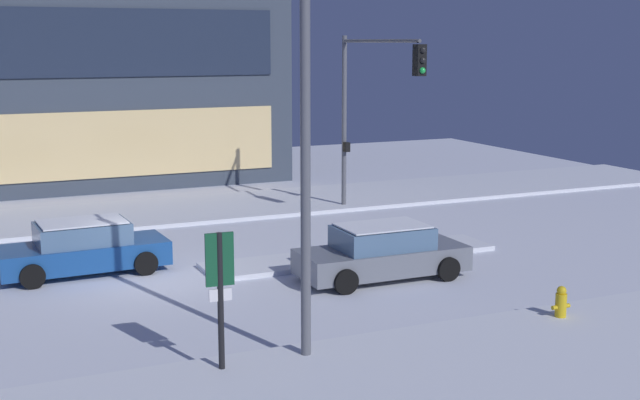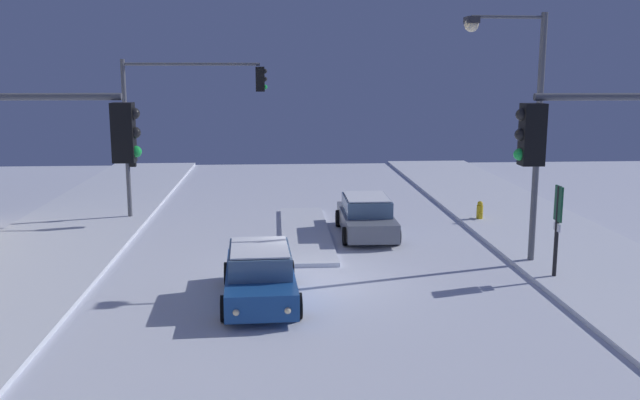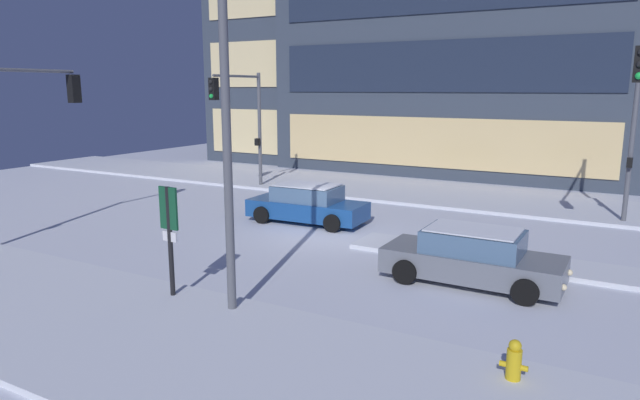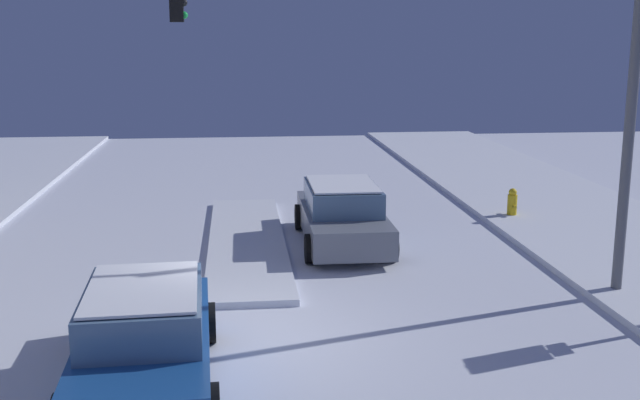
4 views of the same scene
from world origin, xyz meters
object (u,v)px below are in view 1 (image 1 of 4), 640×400
(car_near, at_px, (382,253))
(fire_hydrant, at_px, (561,305))
(parking_info_sign, at_px, (220,285))
(car_far, at_px, (83,249))
(traffic_light_corner_far_right, at_px, (371,93))
(street_lamp_arched, at_px, (290,107))

(car_near, relative_size, fire_hydrant, 5.45)
(fire_hydrant, distance_m, parking_info_sign, 8.18)
(car_far, height_order, parking_info_sign, parking_info_sign)
(traffic_light_corner_far_right, height_order, street_lamp_arched, street_lamp_arched)
(car_near, height_order, street_lamp_arched, street_lamp_arched)
(fire_hydrant, relative_size, parking_info_sign, 0.31)
(car_far, bearing_deg, traffic_light_corner_far_right, -164.65)
(traffic_light_corner_far_right, height_order, parking_info_sign, traffic_light_corner_far_right)
(street_lamp_arched, bearing_deg, car_far, 16.73)
(car_near, height_order, fire_hydrant, car_near)
(parking_info_sign, bearing_deg, fire_hydrant, -88.25)
(car_far, bearing_deg, fire_hydrant, 134.34)
(car_far, bearing_deg, street_lamp_arched, 108.35)
(traffic_light_corner_far_right, distance_m, street_lamp_arched, 13.73)
(parking_info_sign, bearing_deg, car_near, -48.88)
(car_near, xyz_separation_m, street_lamp_arched, (-4.33, -4.09, 4.36))
(street_lamp_arched, height_order, parking_info_sign, street_lamp_arched)
(car_far, distance_m, street_lamp_arched, 9.53)
(car_near, distance_m, traffic_light_corner_far_right, 8.88)
(car_far, bearing_deg, car_near, 150.03)
(car_near, xyz_separation_m, fire_hydrant, (1.99, -4.95, -0.29))
(car_near, height_order, traffic_light_corner_far_right, traffic_light_corner_far_right)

